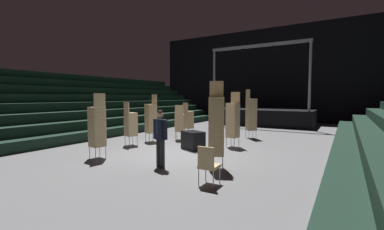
{
  "coord_description": "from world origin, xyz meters",
  "views": [
    {
      "loc": [
        5.37,
        -7.69,
        2.1
      ],
      "look_at": [
        0.28,
        0.76,
        1.4
      ],
      "focal_mm": 23.98,
      "sensor_mm": 36.0,
      "label": 1
    }
  ],
  "objects_px": {
    "chair_stack_rear_right": "(151,118)",
    "loose_chair_near_man": "(208,163)",
    "stage_riser": "(262,116)",
    "chair_stack_front_left": "(233,120)",
    "chair_stack_mid_left": "(180,122)",
    "chair_stack_mid_centre": "(97,126)",
    "man_with_tie": "(160,135)",
    "chair_stack_rear_centre": "(251,114)",
    "chair_stack_front_right": "(188,119)",
    "equipment_road_case": "(193,140)",
    "chair_stack_mid_right": "(216,125)",
    "chair_stack_rear_left": "(131,124)"
  },
  "relations": [
    {
      "from": "chair_stack_rear_centre",
      "to": "loose_chair_near_man",
      "type": "bearing_deg",
      "value": -32.12
    },
    {
      "from": "chair_stack_mid_left",
      "to": "chair_stack_mid_right",
      "type": "bearing_deg",
      "value": -69.98
    },
    {
      "from": "chair_stack_front_left",
      "to": "chair_stack_rear_left",
      "type": "height_order",
      "value": "chair_stack_front_left"
    },
    {
      "from": "chair_stack_rear_centre",
      "to": "stage_riser",
      "type": "bearing_deg",
      "value": 148.6
    },
    {
      "from": "man_with_tie",
      "to": "chair_stack_front_left",
      "type": "xyz_separation_m",
      "value": [
        0.65,
        4.06,
        0.18
      ]
    },
    {
      "from": "man_with_tie",
      "to": "chair_stack_rear_right",
      "type": "distance_m",
      "value": 4.58
    },
    {
      "from": "loose_chair_near_man",
      "to": "chair_stack_rear_right",
      "type": "bearing_deg",
      "value": 140.19
    },
    {
      "from": "chair_stack_rear_right",
      "to": "loose_chair_near_man",
      "type": "xyz_separation_m",
      "value": [
        5.08,
        -3.96,
        -0.58
      ]
    },
    {
      "from": "man_with_tie",
      "to": "chair_stack_mid_left",
      "type": "height_order",
      "value": "man_with_tie"
    },
    {
      "from": "chair_stack_mid_right",
      "to": "chair_stack_mid_centre",
      "type": "distance_m",
      "value": 4.15
    },
    {
      "from": "loose_chair_near_man",
      "to": "chair_stack_mid_left",
      "type": "bearing_deg",
      "value": 127.77
    },
    {
      "from": "chair_stack_front_right",
      "to": "chair_stack_mid_left",
      "type": "height_order",
      "value": "chair_stack_front_right"
    },
    {
      "from": "man_with_tie",
      "to": "chair_stack_mid_right",
      "type": "bearing_deg",
      "value": -137.03
    },
    {
      "from": "man_with_tie",
      "to": "chair_stack_rear_centre",
      "type": "distance_m",
      "value": 6.71
    },
    {
      "from": "loose_chair_near_man",
      "to": "chair_stack_rear_centre",
      "type": "bearing_deg",
      "value": 98.67
    },
    {
      "from": "chair_stack_rear_centre",
      "to": "chair_stack_rear_left",
      "type": "bearing_deg",
      "value": -83.02
    },
    {
      "from": "chair_stack_rear_left",
      "to": "equipment_road_case",
      "type": "bearing_deg",
      "value": 29.73
    },
    {
      "from": "stage_riser",
      "to": "chair_stack_mid_right",
      "type": "relative_size",
      "value": 2.81
    },
    {
      "from": "stage_riser",
      "to": "chair_stack_rear_left",
      "type": "distance_m",
      "value": 11.16
    },
    {
      "from": "chair_stack_rear_centre",
      "to": "man_with_tie",
      "type": "bearing_deg",
      "value": -47.52
    },
    {
      "from": "man_with_tie",
      "to": "chair_stack_front_right",
      "type": "bearing_deg",
      "value": -48.1
    },
    {
      "from": "chair_stack_front_right",
      "to": "chair_stack_mid_left",
      "type": "xyz_separation_m",
      "value": [
        0.34,
        -1.31,
        -0.04
      ]
    },
    {
      "from": "chair_stack_front_right",
      "to": "loose_chair_near_man",
      "type": "relative_size",
      "value": 1.9
    },
    {
      "from": "chair_stack_mid_centre",
      "to": "chair_stack_mid_right",
      "type": "bearing_deg",
      "value": -69.53
    },
    {
      "from": "man_with_tie",
      "to": "chair_stack_rear_centre",
      "type": "height_order",
      "value": "chair_stack_rear_centre"
    },
    {
      "from": "chair_stack_rear_centre",
      "to": "equipment_road_case",
      "type": "height_order",
      "value": "chair_stack_rear_centre"
    },
    {
      "from": "chair_stack_mid_left",
      "to": "chair_stack_rear_left",
      "type": "relative_size",
      "value": 0.91
    },
    {
      "from": "man_with_tie",
      "to": "chair_stack_mid_right",
      "type": "height_order",
      "value": "chair_stack_mid_right"
    },
    {
      "from": "stage_riser",
      "to": "chair_stack_rear_left",
      "type": "xyz_separation_m",
      "value": [
        -2.61,
        -10.85,
        0.27
      ]
    },
    {
      "from": "chair_stack_front_right",
      "to": "chair_stack_mid_centre",
      "type": "xyz_separation_m",
      "value": [
        0.04,
        -5.91,
        0.21
      ]
    },
    {
      "from": "chair_stack_mid_right",
      "to": "equipment_road_case",
      "type": "bearing_deg",
      "value": -71.19
    },
    {
      "from": "chair_stack_rear_left",
      "to": "chair_stack_rear_right",
      "type": "relative_size",
      "value": 0.85
    },
    {
      "from": "chair_stack_mid_right",
      "to": "loose_chair_near_man",
      "type": "distance_m",
      "value": 1.61
    },
    {
      "from": "chair_stack_rear_left",
      "to": "chair_stack_rear_centre",
      "type": "distance_m",
      "value": 5.97
    },
    {
      "from": "stage_riser",
      "to": "chair_stack_rear_centre",
      "type": "distance_m",
      "value": 6.46
    },
    {
      "from": "chair_stack_front_left",
      "to": "equipment_road_case",
      "type": "bearing_deg",
      "value": 55.85
    },
    {
      "from": "chair_stack_front_left",
      "to": "man_with_tie",
      "type": "bearing_deg",
      "value": 89.55
    },
    {
      "from": "chair_stack_front_right",
      "to": "loose_chair_near_man",
      "type": "height_order",
      "value": "chair_stack_front_right"
    },
    {
      "from": "chair_stack_mid_right",
      "to": "equipment_road_case",
      "type": "relative_size",
      "value": 2.84
    },
    {
      "from": "chair_stack_front_left",
      "to": "chair_stack_mid_centre",
      "type": "bearing_deg",
      "value": 61.51
    },
    {
      "from": "equipment_road_case",
      "to": "chair_stack_rear_right",
      "type": "bearing_deg",
      "value": 168.45
    },
    {
      "from": "man_with_tie",
      "to": "equipment_road_case",
      "type": "bearing_deg",
      "value": -61.69
    },
    {
      "from": "chair_stack_mid_left",
      "to": "chair_stack_rear_left",
      "type": "distance_m",
      "value": 2.51
    },
    {
      "from": "stage_riser",
      "to": "chair_stack_front_left",
      "type": "bearing_deg",
      "value": -81.49
    },
    {
      "from": "chair_stack_front_left",
      "to": "chair_stack_mid_right",
      "type": "distance_m",
      "value": 3.45
    },
    {
      "from": "stage_riser",
      "to": "chair_stack_rear_right",
      "type": "xyz_separation_m",
      "value": [
        -2.46,
        -9.67,
        0.44
      ]
    },
    {
      "from": "chair_stack_front_left",
      "to": "loose_chair_near_man",
      "type": "height_order",
      "value": "chair_stack_front_left"
    },
    {
      "from": "man_with_tie",
      "to": "chair_stack_mid_centre",
      "type": "relative_size",
      "value": 0.77
    },
    {
      "from": "chair_stack_mid_left",
      "to": "equipment_road_case",
      "type": "distance_m",
      "value": 2.43
    },
    {
      "from": "chair_stack_front_left",
      "to": "chair_stack_front_right",
      "type": "height_order",
      "value": "chair_stack_front_left"
    }
  ]
}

